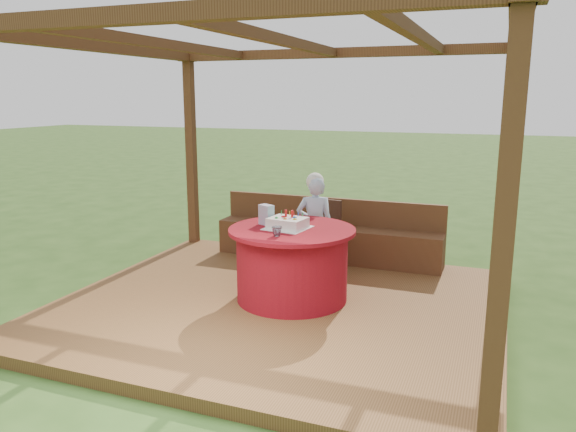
% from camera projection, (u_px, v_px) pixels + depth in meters
% --- Properties ---
extents(ground, '(60.00, 60.00, 0.00)m').
position_uv_depth(ground, '(280.00, 313.00, 5.95)').
color(ground, '#284818').
rests_on(ground, ground).
extents(deck, '(4.50, 4.00, 0.12)m').
position_uv_depth(deck, '(280.00, 307.00, 5.94)').
color(deck, brown).
rests_on(deck, ground).
extents(pergola, '(4.50, 4.00, 2.72)m').
position_uv_depth(pergola, '(279.00, 79.00, 5.44)').
color(pergola, brown).
rests_on(pergola, deck).
extents(bench, '(3.00, 0.42, 0.80)m').
position_uv_depth(bench, '(328.00, 240.00, 7.43)').
color(bench, brown).
rests_on(bench, deck).
extents(table, '(1.33, 1.33, 0.78)m').
position_uv_depth(table, '(292.00, 264.00, 5.93)').
color(table, maroon).
rests_on(table, deck).
extents(chair, '(0.47, 0.47, 0.86)m').
position_uv_depth(chair, '(322.00, 231.00, 7.04)').
color(chair, '#321A10').
rests_on(chair, deck).
extents(elderly_woman, '(0.51, 0.42, 1.25)m').
position_uv_depth(elderly_woman, '(315.00, 224.00, 6.70)').
color(elderly_woman, '#94B6DB').
rests_on(elderly_woman, deck).
extents(birthday_cake, '(0.48, 0.48, 0.19)m').
position_uv_depth(birthday_cake, '(288.00, 223.00, 5.85)').
color(birthday_cake, white).
rests_on(birthday_cake, table).
extents(gift_bag, '(0.18, 0.15, 0.22)m').
position_uv_depth(gift_bag, '(266.00, 215.00, 6.00)').
color(gift_bag, '#D58AC1').
rests_on(gift_bag, table).
extents(drinking_glass, '(0.11, 0.11, 0.09)m').
position_uv_depth(drinking_glass, '(277.00, 231.00, 5.52)').
color(drinking_glass, silver).
rests_on(drinking_glass, table).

